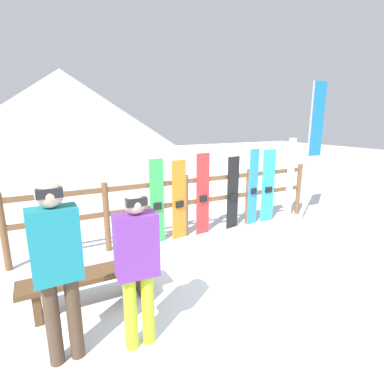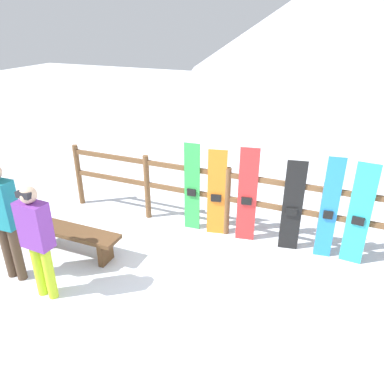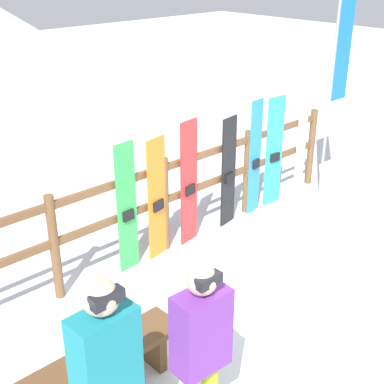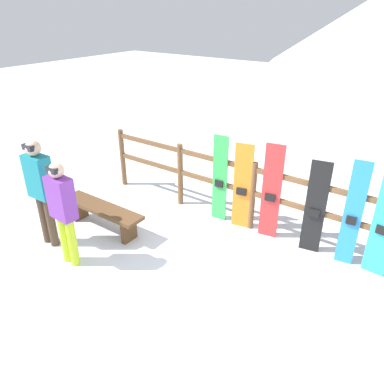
{
  "view_description": "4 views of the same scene",
  "coord_description": "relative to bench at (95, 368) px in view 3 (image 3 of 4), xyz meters",
  "views": [
    {
      "loc": [
        -2.4,
        -3.19,
        2.18
      ],
      "look_at": [
        -0.32,
        0.79,
        1.08
      ],
      "focal_mm": 28.0,
      "sensor_mm": 36.0,
      "label": 1
    },
    {
      "loc": [
        1.54,
        -3.55,
        3.33
      ],
      "look_at": [
        -0.26,
        0.79,
        1.09
      ],
      "focal_mm": 35.0,
      "sensor_mm": 36.0,
      "label": 2
    },
    {
      "loc": [
        -3.65,
        -2.73,
        3.36
      ],
      "look_at": [
        -0.22,
        0.95,
        1.06
      ],
      "focal_mm": 50.0,
      "sensor_mm": 36.0,
      "label": 3
    },
    {
      "loc": [
        2.32,
        -3.29,
        3.38
      ],
      "look_at": [
        -0.63,
        0.85,
        0.81
      ],
      "focal_mm": 35.0,
      "sensor_mm": 36.0,
      "label": 4
    }
  ],
  "objects": [
    {
      "name": "ground_plane",
      "position": [
        1.98,
        -0.19,
        -0.32
      ],
      "size": [
        40.0,
        40.0,
        0.0
      ],
      "primitive_type": "plane",
      "color": "white"
    },
    {
      "name": "fence",
      "position": [
        1.98,
        1.46,
        0.38
      ],
      "size": [
        5.96,
        0.1,
        1.18
      ],
      "color": "brown",
      "rests_on": "ground"
    },
    {
      "name": "bench",
      "position": [
        0.0,
        0.0,
        0.0
      ],
      "size": [
        1.57,
        0.36,
        0.43
      ],
      "color": "brown",
      "rests_on": "ground"
    },
    {
      "name": "person_purple",
      "position": [
        0.3,
        -0.9,
        0.59
      ],
      "size": [
        0.4,
        0.23,
        1.56
      ],
      "color": "#B7D826",
      "rests_on": "ground"
    },
    {
      "name": "person_teal",
      "position": [
        -0.36,
        -0.77,
        0.67
      ],
      "size": [
        0.41,
        0.23,
        1.69
      ],
      "color": "#4C3828",
      "rests_on": "ground"
    },
    {
      "name": "snowboard_green",
      "position": [
        1.39,
        1.4,
        0.43
      ],
      "size": [
        0.26,
        0.07,
        1.52
      ],
      "color": "green",
      "rests_on": "ground"
    },
    {
      "name": "snowboard_orange",
      "position": [
        1.82,
        1.4,
        0.41
      ],
      "size": [
        0.3,
        0.1,
        1.47
      ],
      "color": "orange",
      "rests_on": "ground"
    },
    {
      "name": "snowboard_red",
      "position": [
        2.32,
        1.4,
        0.46
      ],
      "size": [
        0.3,
        0.09,
        1.57
      ],
      "color": "red",
      "rests_on": "ground"
    },
    {
      "name": "snowboard_black_stripe",
      "position": [
        3.01,
        1.4,
        0.4
      ],
      "size": [
        0.29,
        0.09,
        1.46
      ],
      "color": "black",
      "rests_on": "ground"
    },
    {
      "name": "snowboard_blue",
      "position": [
        3.52,
        1.4,
        0.47
      ],
      "size": [
        0.24,
        0.08,
        1.59
      ],
      "color": "#288CE0",
      "rests_on": "ground"
    },
    {
      "name": "snowboard_cyan",
      "position": [
        3.93,
        1.4,
        0.45
      ],
      "size": [
        0.31,
        0.07,
        1.56
      ],
      "color": "#2DBFCC",
      "rests_on": "ground"
    },
    {
      "name": "ski_pair_white",
      "position": [
        4.56,
        1.4,
        0.57
      ],
      "size": [
        0.2,
        0.02,
        1.78
      ],
      "color": "white",
      "rests_on": "ground"
    },
    {
      "name": "rental_flag",
      "position": [
        4.8,
        1.08,
        1.55
      ],
      "size": [
        0.4,
        0.04,
        2.93
      ],
      "color": "#99999E",
      "rests_on": "ground"
    }
  ]
}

